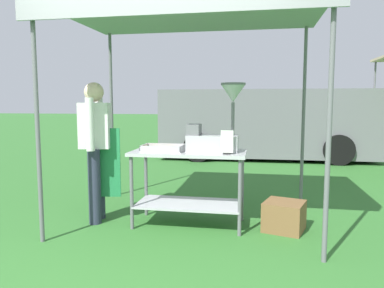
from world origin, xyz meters
name	(u,v)px	position (x,y,z in m)	size (l,w,h in m)	color
ground_plane	(216,161)	(0.00, 6.00, 0.00)	(70.00, 70.00, 0.00)	#33702D
stall_canopy	(190,18)	(0.22, 1.38, 2.31)	(2.89, 2.05, 2.41)	slate
donut_cart	(189,171)	(0.22, 1.28, 0.61)	(1.27, 0.62, 0.84)	#B7B7BC
donut_tray	(162,149)	(-0.07, 1.22, 0.87)	(0.45, 0.30, 0.07)	#B7B7BC
donut_fryer	(217,127)	(0.54, 1.31, 1.11)	(0.63, 0.28, 0.75)	#B7B7BC
menu_sign	(227,144)	(0.66, 1.10, 0.95)	(0.13, 0.05, 0.25)	black
vendor	(96,144)	(-0.86, 1.23, 0.90)	(0.46, 0.54, 1.61)	#2D3347
supply_crate	(284,216)	(1.28, 1.27, 0.16)	(0.50, 0.49, 0.32)	brown
van_grey	(265,123)	(1.13, 6.76, 0.88)	(5.12, 2.18, 1.69)	slate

